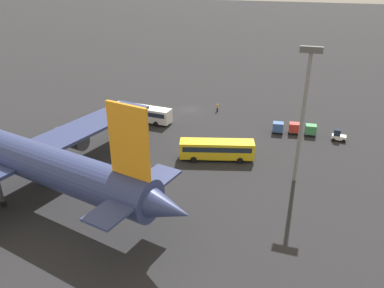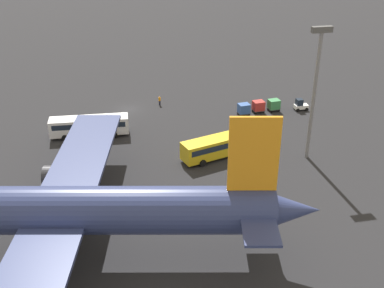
{
  "view_description": "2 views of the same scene",
  "coord_description": "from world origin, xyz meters",
  "views": [
    {
      "loc": [
        -25.39,
        72.04,
        27.81
      ],
      "look_at": [
        -9.19,
        25.04,
        4.36
      ],
      "focal_mm": 35.0,
      "sensor_mm": 36.0,
      "label": 1
    },
    {
      "loc": [
        4.81,
        80.19,
        33.69
      ],
      "look_at": [
        -7.55,
        20.54,
        2.55
      ],
      "focal_mm": 45.0,
      "sensor_mm": 36.0,
      "label": 2
    }
  ],
  "objects": [
    {
      "name": "shuttle_bus_near",
      "position": [
        6.73,
        9.45,
        1.86
      ],
      "size": [
        12.38,
        3.65,
        3.1
      ],
      "rotation": [
        0.0,
        0.0,
        -0.06
      ],
      "color": "white",
      "rests_on": "ground"
    },
    {
      "name": "worker_person",
      "position": [
        -5.95,
        -0.91,
        0.87
      ],
      "size": [
        0.38,
        0.38,
        1.74
      ],
      "color": "#1E1E2D",
      "rests_on": "ground"
    },
    {
      "name": "cargo_cart_red",
      "position": [
        -22.53,
        5.89,
        1.19
      ],
      "size": [
        2.17,
        1.89,
        2.06
      ],
      "rotation": [
        0.0,
        0.0,
        0.11
      ],
      "color": "#38383D",
      "rests_on": "ground"
    },
    {
      "name": "shuttle_bus_far",
      "position": [
        -11.74,
        20.34,
        1.87
      ],
      "size": [
        12.02,
        5.99,
        3.1
      ],
      "rotation": [
        0.0,
        0.0,
        0.29
      ],
      "color": "gold",
      "rests_on": "ground"
    },
    {
      "name": "baggage_tug",
      "position": [
        -30.18,
        6.46,
        0.94
      ],
      "size": [
        2.4,
        1.63,
        2.1
      ],
      "rotation": [
        0.0,
        0.0,
        -0.0
      ],
      "color": "white",
      "rests_on": "ground"
    },
    {
      "name": "airplane",
      "position": [
        11.57,
        38.68,
        6.13
      ],
      "size": [
        55.91,
        48.99,
        16.33
      ],
      "rotation": [
        0.0,
        0.0,
        -0.2
      ],
      "color": "navy",
      "rests_on": "ground"
    },
    {
      "name": "cargo_cart_green",
      "position": [
        -25.42,
        5.8,
        1.19
      ],
      "size": [
        2.17,
        1.89,
        2.06
      ],
      "rotation": [
        0.0,
        0.0,
        0.11
      ],
      "color": "#38383D",
      "rests_on": "ground"
    },
    {
      "name": "cargo_cart_blue",
      "position": [
        -19.63,
        6.58,
        1.19
      ],
      "size": [
        2.17,
        1.89,
        2.06
      ],
      "rotation": [
        0.0,
        0.0,
        0.11
      ],
      "color": "#38383D",
      "rests_on": "ground"
    },
    {
      "name": "ground_plane",
      "position": [
        0.0,
        0.0,
        0.0
      ],
      "size": [
        600.0,
        600.0,
        0.0
      ],
      "primitive_type": "plane",
      "color": "#232326"
    },
    {
      "name": "light_pole",
      "position": [
        -24.14,
        23.08,
        11.58
      ],
      "size": [
        2.8,
        0.7,
        19.08
      ],
      "color": "slate",
      "rests_on": "ground"
    }
  ]
}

